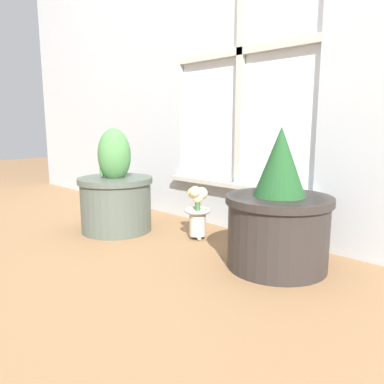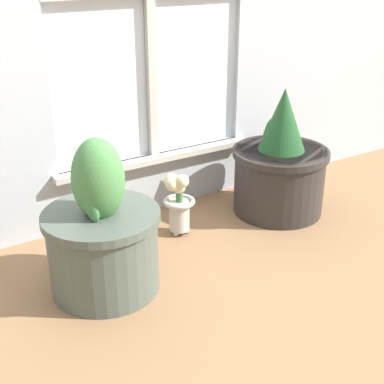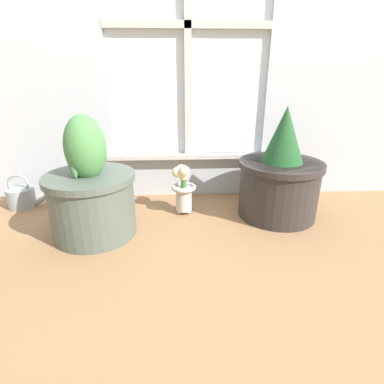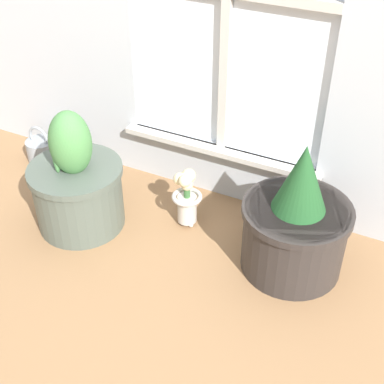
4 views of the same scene
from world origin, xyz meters
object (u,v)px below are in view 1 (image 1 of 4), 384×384
Objects in this scene: potted_plant_right at (278,217)px; watering_can at (117,199)px; flower_vase at (198,210)px; potted_plant_left at (116,194)px.

watering_can is at bearing 173.01° from potted_plant_right.
potted_plant_left is at bearing -153.87° from flower_vase.
flower_vase is 0.87m from watering_can.
watering_can is (-0.46, 0.31, -0.13)m from potted_plant_left.
potted_plant_right reaches higher than watering_can.
potted_plant_right is 2.07× the size of flower_vase.
watering_can is at bearing 146.12° from potted_plant_left.
potted_plant_right is at bearing -5.67° from flower_vase.
flower_vase is 1.04× the size of watering_can.
flower_vase is at bearing -7.71° from watering_can.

